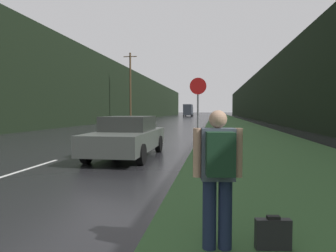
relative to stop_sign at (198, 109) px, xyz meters
name	(u,v)px	position (x,y,z in m)	size (l,w,h in m)	color
grass_verge	(230,123)	(2.71, 30.05, -1.69)	(6.00, 240.00, 0.02)	#33562D
lane_stripe_b	(29,168)	(-4.55, -3.53, -1.70)	(0.12, 3.00, 0.01)	silver
lane_stripe_c	(112,142)	(-4.55, 3.47, -1.70)	(0.12, 3.00, 0.01)	silver
lane_stripe_d	(144,133)	(-4.55, 10.47, -1.70)	(0.12, 3.00, 0.01)	silver
treeline_far_side	(126,95)	(-14.81, 40.05, 2.76)	(2.00, 140.00, 8.92)	black
treeline_near_side	(264,96)	(8.71, 40.05, 2.36)	(2.00, 140.00, 8.14)	black
utility_pole_far	(130,87)	(-10.58, 28.02, 3.12)	(1.80, 0.24, 9.38)	#4C3823
stop_sign	(198,109)	(0.00, 0.00, 0.00)	(0.62, 0.07, 2.85)	slate
hitchhiker_with_backpack	(218,171)	(0.65, -7.75, -0.76)	(0.56, 0.44, 1.63)	#1E2847
suitcase	(273,234)	(1.28, -7.63, -1.51)	(0.42, 0.15, 0.41)	#232326
car_passing_near	(127,136)	(-2.42, -1.00, -0.98)	(1.94, 4.66, 1.43)	#4C514C
delivery_truck	(188,110)	(-6.68, 73.77, 0.11)	(2.41, 8.21, 3.42)	black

